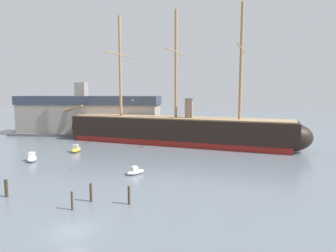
{
  "coord_description": "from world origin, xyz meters",
  "views": [
    {
      "loc": [
        11.92,
        -24.75,
        13.1
      ],
      "look_at": [
        5.26,
        33.51,
        6.26
      ],
      "focal_mm": 30.73,
      "sensor_mm": 36.0,
      "label": 1
    }
  ],
  "objects_px": {
    "mooring_piling_nearest": "(6,188)",
    "seagull_in_flight": "(132,100)",
    "mooring_piling_left_pair": "(91,192)",
    "motorboat_alongside_bow": "(76,149)",
    "motorboat_mid_left": "(32,158)",
    "tall_ship": "(176,130)",
    "motorboat_far_left": "(65,134)",
    "dinghy_distant_centre": "(171,132)",
    "mooring_piling_midwater": "(129,195)",
    "dockside_warehouse_left": "(90,115)",
    "motorboat_near_centre": "(135,171)",
    "mooring_piling_right_pair": "(72,201)"
  },
  "relations": [
    {
      "from": "dockside_warehouse_left",
      "to": "seagull_in_flight",
      "type": "height_order",
      "value": "dockside_warehouse_left"
    },
    {
      "from": "motorboat_mid_left",
      "to": "mooring_piling_right_pair",
      "type": "distance_m",
      "value": 27.75
    },
    {
      "from": "motorboat_far_left",
      "to": "mooring_piling_nearest",
      "type": "bearing_deg",
      "value": -71.37
    },
    {
      "from": "mooring_piling_nearest",
      "to": "dockside_warehouse_left",
      "type": "bearing_deg",
      "value": 100.83
    },
    {
      "from": "tall_ship",
      "to": "motorboat_far_left",
      "type": "xyz_separation_m",
      "value": [
        -34.7,
        9.65,
        -3.06
      ]
    },
    {
      "from": "motorboat_alongside_bow",
      "to": "mooring_piling_nearest",
      "type": "relative_size",
      "value": 1.9
    },
    {
      "from": "mooring_piling_right_pair",
      "to": "motorboat_mid_left",
      "type": "bearing_deg",
      "value": 130.21
    },
    {
      "from": "mooring_piling_nearest",
      "to": "seagull_in_flight",
      "type": "bearing_deg",
      "value": 39.38
    },
    {
      "from": "motorboat_near_centre",
      "to": "mooring_piling_midwater",
      "type": "bearing_deg",
      "value": -80.44
    },
    {
      "from": "motorboat_alongside_bow",
      "to": "seagull_in_flight",
      "type": "height_order",
      "value": "seagull_in_flight"
    },
    {
      "from": "mooring_piling_midwater",
      "to": "motorboat_mid_left",
      "type": "bearing_deg",
      "value": 141.64
    },
    {
      "from": "dinghy_distant_centre",
      "to": "tall_ship",
      "type": "bearing_deg",
      "value": -80.25
    },
    {
      "from": "motorboat_alongside_bow",
      "to": "tall_ship",
      "type": "bearing_deg",
      "value": 30.65
    },
    {
      "from": "motorboat_mid_left",
      "to": "mooring_piling_right_pair",
      "type": "height_order",
      "value": "mooring_piling_right_pair"
    },
    {
      "from": "dinghy_distant_centre",
      "to": "mooring_piling_right_pair",
      "type": "bearing_deg",
      "value": -94.42
    },
    {
      "from": "mooring_piling_left_pair",
      "to": "dockside_warehouse_left",
      "type": "height_order",
      "value": "dockside_warehouse_left"
    },
    {
      "from": "motorboat_far_left",
      "to": "seagull_in_flight",
      "type": "relative_size",
      "value": 3.12
    },
    {
      "from": "motorboat_near_centre",
      "to": "motorboat_far_left",
      "type": "xyz_separation_m",
      "value": [
        -30.65,
        37.92,
        0.1
      ]
    },
    {
      "from": "tall_ship",
      "to": "mooring_piling_right_pair",
      "type": "distance_m",
      "value": 43.73
    },
    {
      "from": "motorboat_far_left",
      "to": "mooring_piling_right_pair",
      "type": "bearing_deg",
      "value": -63.0
    },
    {
      "from": "mooring_piling_nearest",
      "to": "mooring_piling_midwater",
      "type": "relative_size",
      "value": 1.01
    },
    {
      "from": "mooring_piling_nearest",
      "to": "motorboat_near_centre",
      "type": "bearing_deg",
      "value": 40.0
    },
    {
      "from": "motorboat_far_left",
      "to": "mooring_piling_midwater",
      "type": "relative_size",
      "value": 1.77
    },
    {
      "from": "motorboat_mid_left",
      "to": "mooring_piling_left_pair",
      "type": "relative_size",
      "value": 1.91
    },
    {
      "from": "mooring_piling_right_pair",
      "to": "mooring_piling_midwater",
      "type": "relative_size",
      "value": 0.97
    },
    {
      "from": "mooring_piling_nearest",
      "to": "mooring_piling_left_pair",
      "type": "distance_m",
      "value": 11.22
    },
    {
      "from": "dinghy_distant_centre",
      "to": "seagull_in_flight",
      "type": "xyz_separation_m",
      "value": [
        -1.12,
        -47.12,
        11.59
      ]
    },
    {
      "from": "mooring_piling_left_pair",
      "to": "mooring_piling_right_pair",
      "type": "relative_size",
      "value": 1.06
    },
    {
      "from": "mooring_piling_right_pair",
      "to": "seagull_in_flight",
      "type": "distance_m",
      "value": 18.26
    },
    {
      "from": "dockside_warehouse_left",
      "to": "motorboat_far_left",
      "type": "bearing_deg",
      "value": -145.58
    },
    {
      "from": "motorboat_alongside_bow",
      "to": "dockside_warehouse_left",
      "type": "bearing_deg",
      "value": 105.11
    },
    {
      "from": "tall_ship",
      "to": "motorboat_far_left",
      "type": "height_order",
      "value": "tall_ship"
    },
    {
      "from": "dockside_warehouse_left",
      "to": "dinghy_distant_centre",
      "type": "bearing_deg",
      "value": 9.85
    },
    {
      "from": "motorboat_mid_left",
      "to": "mooring_piling_nearest",
      "type": "relative_size",
      "value": 1.95
    },
    {
      "from": "tall_ship",
      "to": "mooring_piling_midwater",
      "type": "xyz_separation_m",
      "value": [
        -1.97,
        -40.62,
        -2.53
      ]
    },
    {
      "from": "mooring_piling_nearest",
      "to": "mooring_piling_left_pair",
      "type": "height_order",
      "value": "mooring_piling_left_pair"
    },
    {
      "from": "motorboat_near_centre",
      "to": "seagull_in_flight",
      "type": "height_order",
      "value": "seagull_in_flight"
    },
    {
      "from": "motorboat_near_centre",
      "to": "tall_ship",
      "type": "bearing_deg",
      "value": 81.85
    },
    {
      "from": "tall_ship",
      "to": "motorboat_mid_left",
      "type": "relative_size",
      "value": 15.65
    },
    {
      "from": "motorboat_mid_left",
      "to": "motorboat_far_left",
      "type": "xyz_separation_m",
      "value": [
        -8.88,
        31.4,
        -0.03
      ]
    },
    {
      "from": "motorboat_mid_left",
      "to": "mooring_piling_nearest",
      "type": "xyz_separation_m",
      "value": [
        7.85,
        -18.21,
        0.52
      ]
    },
    {
      "from": "tall_ship",
      "to": "mooring_piling_right_pair",
      "type": "bearing_deg",
      "value": -100.42
    },
    {
      "from": "motorboat_mid_left",
      "to": "dinghy_distant_centre",
      "type": "xyz_separation_m",
      "value": [
        22.65,
        40.14,
        -0.24
      ]
    },
    {
      "from": "motorboat_mid_left",
      "to": "seagull_in_flight",
      "type": "distance_m",
      "value": 25.32
    },
    {
      "from": "tall_ship",
      "to": "mooring_piling_left_pair",
      "type": "xyz_separation_m",
      "value": [
        -6.75,
        -40.27,
        -2.49
      ]
    },
    {
      "from": "mooring_piling_midwater",
      "to": "dockside_warehouse_left",
      "type": "bearing_deg",
      "value": 115.72
    },
    {
      "from": "mooring_piling_left_pair",
      "to": "motorboat_alongside_bow",
      "type": "bearing_deg",
      "value": 117.38
    },
    {
      "from": "motorboat_mid_left",
      "to": "mooring_piling_nearest",
      "type": "distance_m",
      "value": 19.83
    },
    {
      "from": "tall_ship",
      "to": "motorboat_alongside_bow",
      "type": "distance_m",
      "value": 24.74
    },
    {
      "from": "mooring_piling_nearest",
      "to": "mooring_piling_midwater",
      "type": "height_order",
      "value": "mooring_piling_nearest"
    }
  ]
}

